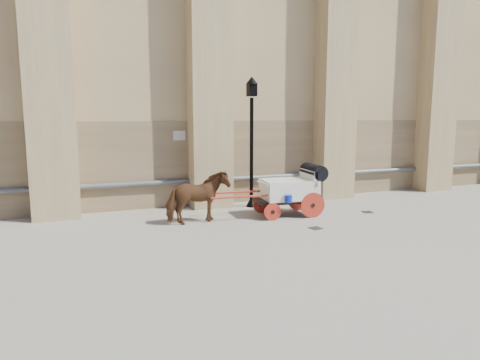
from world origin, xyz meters
name	(u,v)px	position (x,y,z in m)	size (l,w,h in m)	color
ground	(281,229)	(0.00, 0.00, 0.00)	(90.00, 90.00, 0.00)	gray
horse	(198,198)	(-2.05, 1.42, 0.78)	(0.84, 1.84, 1.55)	brown
carriage	(293,188)	(1.10, 1.43, 0.88)	(3.80, 1.38, 1.63)	black
street_lamp	(252,138)	(0.34, 3.08, 2.40)	(0.42, 0.42, 4.49)	black
drain_grate_near	(315,228)	(0.92, -0.33, 0.01)	(0.32, 0.32, 0.01)	black
drain_grate_far	(367,212)	(3.60, 0.87, 0.01)	(0.32, 0.32, 0.01)	black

